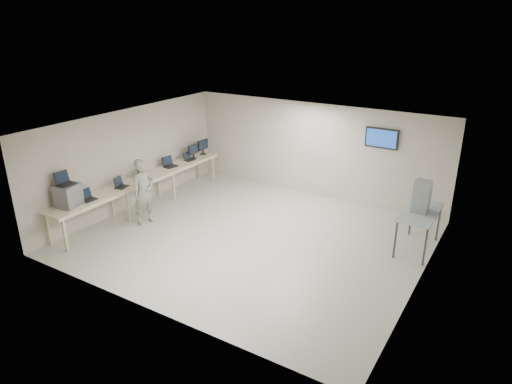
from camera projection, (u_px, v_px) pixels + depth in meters
The scene contains 14 objects.
room at pixel (254, 184), 10.83m from camera, with size 8.01×7.01×2.81m.
workbench at pixel (143, 181), 12.76m from camera, with size 0.76×6.00×0.90m.
equipment_box at pixel (68, 195), 10.79m from camera, with size 0.45×0.52×0.54m, color slate.
laptop_on_box at pixel (64, 181), 10.69m from camera, with size 0.32×0.39×0.31m.
laptop_0 at pixel (87, 197), 11.21m from camera, with size 0.29×0.36×0.28m.
laptop_1 at pixel (120, 184), 12.06m from camera, with size 0.35×0.39×0.27m.
laptop_2 at pixel (143, 175), 12.77m from camera, with size 0.37×0.40×0.27m.
laptop_3 at pixel (169, 164), 13.69m from camera, with size 0.38×0.43×0.30m.
laptop_4 at pixel (189, 158), 14.30m from camera, with size 0.30×0.34×0.25m.
monitor_near at pixel (193, 150), 14.43m from camera, with size 0.19×0.44×0.43m.
monitor_far at pixel (203, 146), 14.82m from camera, with size 0.22×0.49×0.48m.
soldier at pixel (144, 192), 11.80m from camera, with size 0.64×0.42×1.76m, color #5D6149.
side_table at pixel (420, 214), 10.45m from camera, with size 0.75×1.60×0.96m.
storage_bins at pixel (422, 196), 10.30m from camera, with size 0.35×0.39×0.73m.
Camera 1 is at (5.39, -8.57, 5.16)m, focal length 32.00 mm.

